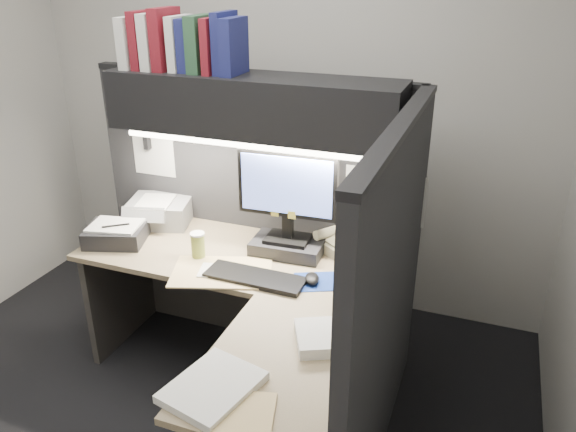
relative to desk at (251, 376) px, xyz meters
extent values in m
plane|color=black|center=(-0.43, 0.00, -0.44)|extent=(3.50, 3.50, 0.00)
cube|color=#B9B7B0|center=(-0.43, 1.50, 0.91)|extent=(3.50, 0.04, 2.70)
cube|color=black|center=(-0.40, 0.93, 0.36)|extent=(1.90, 0.06, 1.60)
cube|color=black|center=(0.55, 0.18, 0.36)|extent=(0.06, 1.50, 1.60)
cube|color=#977E60|center=(-0.33, 0.56, 0.27)|extent=(1.70, 0.68, 0.03)
cube|color=#977E60|center=(0.22, -0.20, 0.27)|extent=(0.60, 0.85, 0.03)
cube|color=#302D2B|center=(-0.33, 0.86, -0.09)|extent=(1.61, 0.02, 0.70)
cube|color=#302D2B|center=(-1.13, 0.56, -0.09)|extent=(0.04, 0.61, 0.70)
cube|color=black|center=(-0.30, 0.75, 1.06)|extent=(1.55, 0.34, 0.30)
cylinder|color=white|center=(-0.30, 0.61, 0.89)|extent=(1.32, 0.04, 0.04)
cube|color=black|center=(-0.08, 0.67, 0.32)|extent=(0.39, 0.25, 0.07)
cube|color=black|center=(-0.08, 0.67, 0.45)|extent=(0.05, 0.04, 0.13)
cube|color=black|center=(-0.08, 0.67, 0.68)|extent=(0.53, 0.06, 0.35)
cube|color=#6F8CF4|center=(-0.08, 0.65, 0.68)|extent=(0.48, 0.03, 0.31)
cube|color=black|center=(-0.13, 0.35, 0.30)|extent=(0.51, 0.18, 0.02)
cube|color=navy|center=(0.16, 0.43, 0.29)|extent=(0.26, 0.25, 0.00)
ellipsoid|color=black|center=(0.15, 0.42, 0.31)|extent=(0.10, 0.13, 0.04)
cube|color=beige|center=(0.20, 0.81, 0.33)|extent=(0.33, 0.33, 0.09)
cylinder|color=#ACAC45|center=(-0.50, 0.45, 0.35)|extent=(0.08, 0.08, 0.13)
cube|color=gray|center=(-0.94, 0.78, 0.36)|extent=(0.42, 0.39, 0.14)
cube|color=black|center=(-1.02, 0.46, 0.33)|extent=(0.38, 0.35, 0.09)
cube|color=tan|center=(-0.31, 0.35, 0.29)|extent=(0.57, 0.46, 0.01)
cube|color=white|center=(0.36, -0.01, 0.31)|extent=(0.33, 0.32, 0.05)
cube|color=white|center=(0.05, -0.43, 0.30)|extent=(0.34, 0.39, 0.03)
cube|color=tan|center=(0.22, -0.53, 0.29)|extent=(0.27, 0.30, 0.01)
cube|color=silver|center=(-0.98, 0.74, 1.34)|extent=(0.06, 0.22, 0.26)
cube|color=maroon|center=(-0.91, 0.75, 1.35)|extent=(0.06, 0.22, 0.29)
cube|color=silver|center=(-0.84, 0.75, 1.35)|extent=(0.06, 0.22, 0.28)
cube|color=maroon|center=(-0.78, 0.75, 1.36)|extent=(0.06, 0.22, 0.31)
cube|color=silver|center=(-0.70, 0.76, 1.34)|extent=(0.05, 0.22, 0.27)
cube|color=#171B52|center=(-0.64, 0.77, 1.34)|extent=(0.06, 0.22, 0.26)
cube|color=#23462D|center=(-0.58, 0.75, 1.35)|extent=(0.07, 0.22, 0.28)
cube|color=maroon|center=(-0.50, 0.74, 1.34)|extent=(0.04, 0.22, 0.27)
cube|color=#171B52|center=(-0.44, 0.76, 1.36)|extent=(0.05, 0.22, 0.30)
cube|color=#171B52|center=(-0.39, 0.74, 1.34)|extent=(0.06, 0.22, 0.27)
cube|color=white|center=(0.27, 0.90, 0.61)|extent=(0.21, 0.00, 0.28)
cube|color=white|center=(0.49, 0.90, 0.59)|extent=(0.21, 0.00, 0.28)
cube|color=white|center=(-1.03, 0.90, 0.71)|extent=(0.28, 0.00, 0.34)
cube|color=black|center=(0.52, 0.05, 0.58)|extent=(0.00, 0.18, 0.22)
cube|color=white|center=(0.52, -0.30, 0.51)|extent=(0.00, 0.21, 0.28)
camera|label=1|loc=(0.87, -1.84, 1.70)|focal=35.00mm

